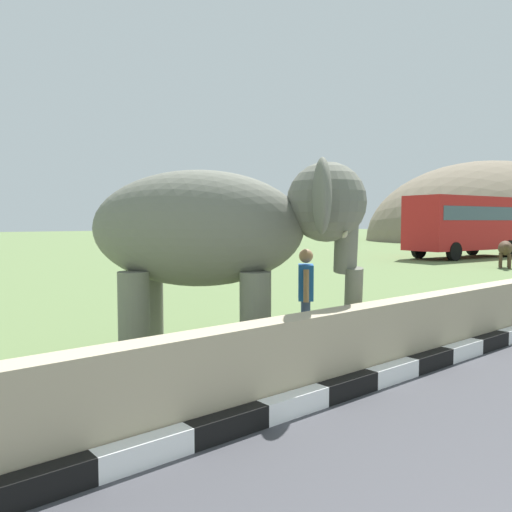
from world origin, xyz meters
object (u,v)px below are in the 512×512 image
Objects in this scene: person_handler at (306,293)px; cow_near at (505,249)px; bus_red at (465,222)px; elephant at (223,232)px.

person_handler is 18.16m from cow_near.
person_handler is at bearing -157.74° from bus_red.
cow_near is at bearing 13.15° from elephant.
bus_red is at bearing 43.20° from cow_near.
bus_red is at bearing 20.55° from elephant.
elephant reaches higher than cow_near.
bus_red is (23.87, 8.95, 0.13)m from elephant.
cow_near is (-4.78, -4.49, -1.21)m from bus_red.
bus_red is (22.34, 9.14, 1.15)m from person_handler.
cow_near is at bearing -136.80° from bus_red.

